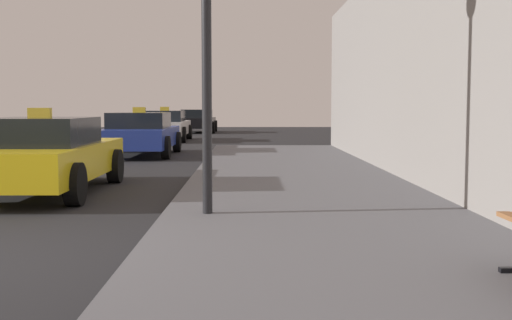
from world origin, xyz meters
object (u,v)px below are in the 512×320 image
object	(u,v)px
car_black	(197,121)
car_white	(165,125)
car_blue	(140,134)
car_yellow	(44,155)

from	to	relation	value
car_black	car_white	bearing A→B (deg)	-94.39
car_blue	car_black	bearing A→B (deg)	88.70
car_white	car_yellow	bearing A→B (deg)	-89.81
car_yellow	car_black	size ratio (longest dim) A/B	1.12
car_yellow	car_white	world-z (taller)	same
car_black	car_yellow	bearing A→B (deg)	-91.40
car_yellow	car_blue	distance (m)	8.45
car_blue	car_white	xyz separation A→B (m)	(-0.29, 8.20, -0.00)
car_white	car_black	bearing A→B (deg)	85.61
car_yellow	car_blue	size ratio (longest dim) A/B	1.02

